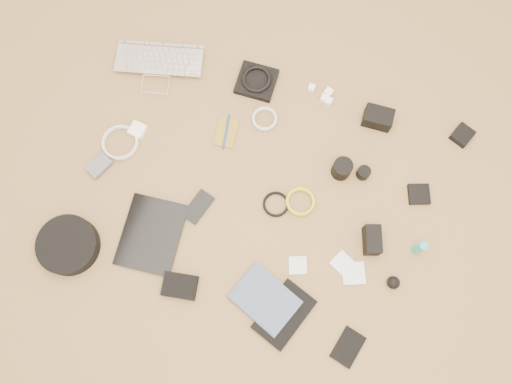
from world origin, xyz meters
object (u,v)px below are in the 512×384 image
(dslr_camera, at_px, (378,118))
(paperback, at_px, (250,318))
(tablet, at_px, (152,235))
(laptop, at_px, (158,71))
(headphone_case, at_px, (68,245))
(phone, at_px, (198,207))

(dslr_camera, relative_size, paperback, 0.51)
(tablet, bearing_deg, paperback, -25.76)
(laptop, relative_size, paperback, 1.62)
(headphone_case, distance_m, paperback, 0.72)
(tablet, distance_m, headphone_case, 0.31)
(tablet, distance_m, paperback, 0.48)
(headphone_case, height_order, paperback, headphone_case)
(laptop, relative_size, tablet, 1.28)
(paperback, bearing_deg, laptop, 61.67)
(dslr_camera, distance_m, phone, 0.79)
(tablet, bearing_deg, headphone_case, -158.20)
(dslr_camera, xyz_separation_m, paperback, (-0.19, -0.90, -0.02))
(dslr_camera, height_order, paperback, dslr_camera)
(headphone_case, bearing_deg, dslr_camera, 44.62)
(phone, xyz_separation_m, paperback, (0.34, -0.31, 0.01))
(tablet, relative_size, paperback, 1.26)
(tablet, height_order, phone, tablet)
(paperback, bearing_deg, tablet, 91.24)
(dslr_camera, xyz_separation_m, tablet, (-0.65, -0.75, -0.03))
(paperback, bearing_deg, headphone_case, 109.36)
(headphone_case, relative_size, paperback, 1.00)
(dslr_camera, bearing_deg, headphone_case, -140.59)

